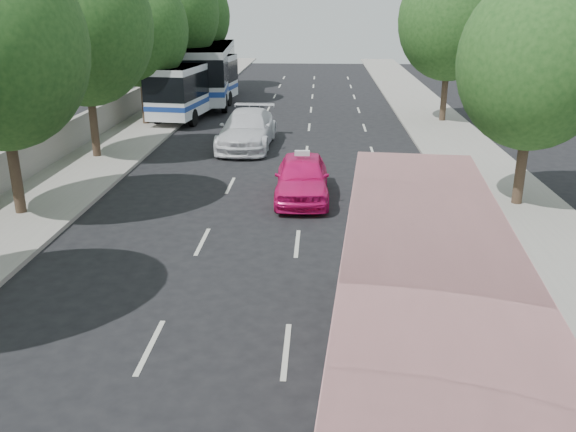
# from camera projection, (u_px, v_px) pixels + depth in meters

# --- Properties ---
(ground) EXTENTS (120.00, 120.00, 0.00)m
(ground) POSITION_uv_depth(u_px,v_px,m) (250.00, 305.00, 14.73)
(ground) COLOR black
(ground) RESTS_ON ground
(sidewalk_left) EXTENTS (4.00, 90.00, 0.15)m
(sidewalk_left) POSITION_uv_depth(u_px,v_px,m) (138.00, 131.00, 33.96)
(sidewalk_left) COLOR #9E998E
(sidewalk_left) RESTS_ON ground
(sidewalk_right) EXTENTS (4.00, 90.00, 0.12)m
(sidewalk_right) POSITION_uv_depth(u_px,v_px,m) (446.00, 135.00, 33.11)
(sidewalk_right) COLOR #9E998E
(sidewalk_right) RESTS_ON ground
(low_wall) EXTENTS (0.30, 90.00, 1.50)m
(low_wall) POSITION_uv_depth(u_px,v_px,m) (105.00, 116.00, 33.77)
(low_wall) COLOR #9E998E
(low_wall) RESTS_ON sidewalk_left
(tree_left_c) EXTENTS (6.00, 6.00, 9.35)m
(tree_left_c) POSITION_uv_depth(u_px,v_px,m) (84.00, 21.00, 26.24)
(tree_left_c) COLOR #38281E
(tree_left_c) RESTS_ON ground
(tree_left_d) EXTENTS (5.52, 5.52, 8.60)m
(tree_left_d) POSITION_uv_depth(u_px,v_px,m) (140.00, 26.00, 33.93)
(tree_left_d) COLOR #38281E
(tree_left_d) RESTS_ON ground
(tree_left_e) EXTENTS (6.30, 6.30, 9.82)m
(tree_left_e) POSITION_uv_depth(u_px,v_px,m) (174.00, 9.00, 41.19)
(tree_left_e) COLOR #38281E
(tree_left_e) RESTS_ON ground
(tree_left_f) EXTENTS (5.88, 5.88, 9.16)m
(tree_left_f) POSITION_uv_depth(u_px,v_px,m) (194.00, 13.00, 48.87)
(tree_left_f) COLOR #38281E
(tree_left_f) RESTS_ON ground
(tree_right_near) EXTENTS (5.10, 5.10, 7.95)m
(tree_right_near) POSITION_uv_depth(u_px,v_px,m) (539.00, 57.00, 20.03)
(tree_right_near) COLOR #38281E
(tree_right_near) RESTS_ON ground
(tree_right_far) EXTENTS (6.00, 6.00, 9.35)m
(tree_right_far) POSITION_uv_depth(u_px,v_px,m) (452.00, 16.00, 34.77)
(tree_right_far) COLOR #38281E
(tree_right_far) RESTS_ON ground
(pink_bus) EXTENTS (3.70, 10.95, 3.43)m
(pink_bus) POSITION_uv_depth(u_px,v_px,m) (424.00, 303.00, 10.26)
(pink_bus) COLOR #CF8586
(pink_bus) RESTS_ON ground
(pink_taxi) EXTENTS (2.02, 4.85, 1.64)m
(pink_taxi) POSITION_uv_depth(u_px,v_px,m) (302.00, 177.00, 22.38)
(pink_taxi) COLOR #E91470
(pink_taxi) RESTS_ON ground
(white_pickup) EXTENTS (2.70, 6.25, 1.79)m
(white_pickup) POSITION_uv_depth(u_px,v_px,m) (247.00, 129.00, 30.34)
(white_pickup) COLOR white
(white_pickup) RESTS_ON ground
(tour_coach_front) EXTENTS (3.92, 11.51, 3.38)m
(tour_coach_front) POSITION_uv_depth(u_px,v_px,m) (196.00, 82.00, 38.76)
(tour_coach_front) COLOR white
(tour_coach_front) RESTS_ON ground
(tour_coach_rear) EXTENTS (4.00, 13.49, 3.98)m
(tour_coach_rear) POSITION_uv_depth(u_px,v_px,m) (210.00, 68.00, 43.53)
(tour_coach_rear) COLOR silver
(tour_coach_rear) RESTS_ON ground
(taxi_roof_sign) EXTENTS (0.55, 0.19, 0.18)m
(taxi_roof_sign) POSITION_uv_depth(u_px,v_px,m) (302.00, 153.00, 22.07)
(taxi_roof_sign) COLOR silver
(taxi_roof_sign) RESTS_ON pink_taxi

